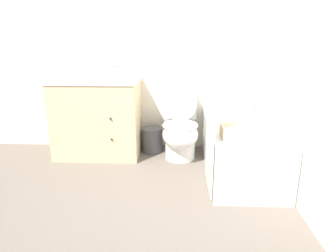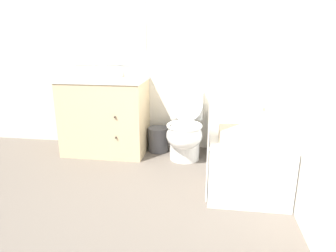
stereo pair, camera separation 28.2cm
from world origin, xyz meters
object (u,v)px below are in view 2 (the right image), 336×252
at_px(sink_faucet, 109,73).
at_px(bathtub, 243,150).
at_px(tissue_box, 117,73).
at_px(bath_towel_folded, 239,134).
at_px(soap_dispenser, 137,72).
at_px(hand_towel_folded, 67,77).
at_px(vanity_cabinet, 105,115).
at_px(wastebasket, 158,139).
at_px(toilet, 185,131).

bearing_deg(sink_faucet, bathtub, -21.34).
xyz_separation_m(tissue_box, bath_towel_folded, (1.34, -0.91, -0.38)).
distance_m(sink_faucet, bathtub, 1.80).
bearing_deg(sink_faucet, soap_dispenser, -21.09).
bearing_deg(hand_towel_folded, vanity_cabinet, 28.06).
relative_size(sink_faucet, soap_dispenser, 0.94).
height_order(wastebasket, hand_towel_folded, hand_towel_folded).
distance_m(sink_faucet, hand_towel_folded, 0.51).
xyz_separation_m(vanity_cabinet, toilet, (0.95, -0.07, -0.13)).
relative_size(toilet, tissue_box, 5.84).
distance_m(tissue_box, bath_towel_folded, 1.66).
height_order(tissue_box, soap_dispenser, soap_dispenser).
xyz_separation_m(sink_faucet, bath_towel_folded, (1.47, -1.00, -0.37)).
xyz_separation_m(toilet, bathtub, (0.61, -0.34, -0.07)).
bearing_deg(hand_towel_folded, wastebasket, 16.28).
xyz_separation_m(vanity_cabinet, hand_towel_folded, (-0.34, -0.18, 0.47)).
bearing_deg(soap_dispenser, wastebasket, 11.15).
height_order(sink_faucet, soap_dispenser, soap_dispenser).
distance_m(sink_faucet, wastebasket, 0.99).
bearing_deg(toilet, wastebasket, 153.69).
xyz_separation_m(bathtub, hand_towel_folded, (-1.90, 0.23, 0.67)).
bearing_deg(bath_towel_folded, sink_faucet, 145.88).
distance_m(bathtub, hand_towel_folded, 2.03).
height_order(toilet, bath_towel_folded, toilet).
xyz_separation_m(tissue_box, hand_towel_folded, (-0.47, -0.30, -0.01)).
xyz_separation_m(vanity_cabinet, bath_towel_folded, (1.47, -0.80, 0.10)).
height_order(toilet, tissue_box, tissue_box).
bearing_deg(soap_dispenser, bath_towel_folded, -37.97).
distance_m(vanity_cabinet, soap_dispenser, 0.63).
xyz_separation_m(hand_towel_folded, bath_towel_folded, (1.81, -0.62, -0.37)).
distance_m(vanity_cabinet, wastebasket, 0.69).
bearing_deg(vanity_cabinet, sink_faucet, 90.00).
xyz_separation_m(vanity_cabinet, tissue_box, (0.13, 0.11, 0.48)).
bearing_deg(bathtub, wastebasket, 151.87).
bearing_deg(wastebasket, vanity_cabinet, -171.02).
xyz_separation_m(sink_faucet, soap_dispenser, (0.38, -0.15, 0.03)).
bearing_deg(sink_faucet, hand_towel_folded, -131.77).
xyz_separation_m(sink_faucet, wastebasket, (0.61, -0.10, -0.77)).
distance_m(wastebasket, bath_towel_folded, 1.31).
bearing_deg(vanity_cabinet, tissue_box, 40.86).
height_order(vanity_cabinet, bathtub, vanity_cabinet).
bearing_deg(toilet, bath_towel_folded, -54.31).
xyz_separation_m(wastebasket, soap_dispenser, (-0.23, -0.05, 0.81)).
relative_size(bathtub, soap_dispenser, 9.09).
height_order(vanity_cabinet, wastebasket, vanity_cabinet).
xyz_separation_m(bathtub, soap_dispenser, (-1.18, 0.46, 0.70)).
xyz_separation_m(tissue_box, soap_dispenser, (0.25, -0.06, 0.02)).
distance_m(hand_towel_folded, bath_towel_folded, 1.95).
distance_m(wastebasket, soap_dispenser, 0.84).
bearing_deg(toilet, bathtub, -29.11).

